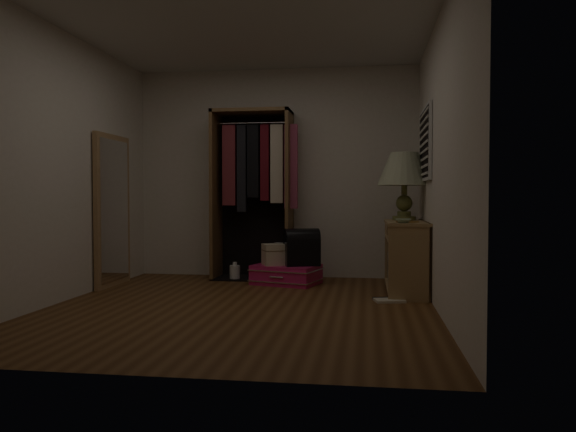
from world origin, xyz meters
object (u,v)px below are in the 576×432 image
at_px(open_wardrobe, 255,180).
at_px(floor_mirror, 113,211).
at_px(console_bookshelf, 405,255).
at_px(table_lamp, 404,171).
at_px(black_bag, 302,246).
at_px(white_jug, 235,272).
at_px(train_case, 278,254).
at_px(pink_suitcase, 286,274).

distance_m(open_wardrobe, floor_mirror, 1.71).
xyz_separation_m(console_bookshelf, table_lamp, (0.01, 0.28, 0.90)).
bearing_deg(floor_mirror, open_wardrobe, 27.46).
bearing_deg(console_bookshelf, open_wardrobe, 157.45).
distance_m(black_bag, white_jug, 0.94).
distance_m(floor_mirror, black_bag, 2.17).
bearing_deg(open_wardrobe, white_jug, -142.09).
distance_m(floor_mirror, train_case, 1.94).
relative_size(table_lamp, white_jug, 3.38).
height_order(table_lamp, white_jug, table_lamp).
xyz_separation_m(pink_suitcase, table_lamp, (1.32, -0.08, 1.18)).
relative_size(floor_mirror, train_case, 4.00).
distance_m(pink_suitcase, black_bag, 0.38).
bearing_deg(table_lamp, black_bag, 178.07).
bearing_deg(white_jug, black_bag, -15.84).
bearing_deg(black_bag, train_case, 157.32).
bearing_deg(floor_mirror, pink_suitcase, 11.76).
relative_size(console_bookshelf, floor_mirror, 0.66).
height_order(console_bookshelf, pink_suitcase, console_bookshelf).
bearing_deg(table_lamp, pink_suitcase, 176.71).
distance_m(open_wardrobe, train_case, 1.01).
bearing_deg(console_bookshelf, floor_mirror, -179.26).
xyz_separation_m(black_bag, table_lamp, (1.14, -0.04, 0.85)).
distance_m(pink_suitcase, train_case, 0.25).
xyz_separation_m(floor_mirror, train_case, (1.83, 0.38, -0.51)).
height_order(console_bookshelf, white_jug, console_bookshelf).
bearing_deg(black_bag, pink_suitcase, 149.43).
height_order(train_case, black_bag, black_bag).
distance_m(table_lamp, white_jug, 2.33).
bearing_deg(train_case, floor_mirror, 167.51).
bearing_deg(train_case, table_lamp, -26.47).
bearing_deg(black_bag, open_wardrobe, 127.66).
bearing_deg(floor_mirror, white_jug, 25.41).
bearing_deg(pink_suitcase, table_lamp, 13.01).
height_order(floor_mirror, pink_suitcase, floor_mirror).
relative_size(console_bookshelf, white_jug, 5.11).
height_order(console_bookshelf, train_case, console_bookshelf).
height_order(pink_suitcase, white_jug, pink_suitcase).
bearing_deg(white_jug, floor_mirror, -154.59).
distance_m(console_bookshelf, pink_suitcase, 1.39).
xyz_separation_m(open_wardrobe, train_case, (0.35, -0.39, -0.86)).
xyz_separation_m(pink_suitcase, train_case, (-0.09, -0.02, 0.23)).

